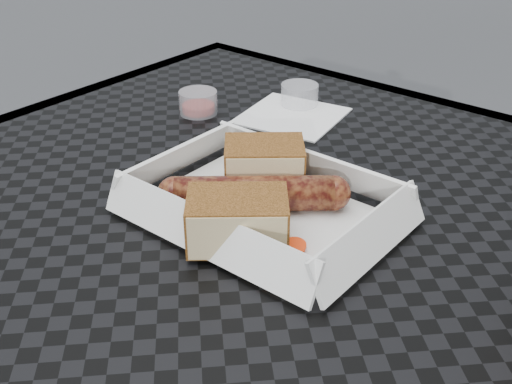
# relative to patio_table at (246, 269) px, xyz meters

# --- Properties ---
(patio_table) EXTENTS (0.80, 0.80, 0.74)m
(patio_table) POSITION_rel_patio_table_xyz_m (0.00, 0.00, 0.00)
(patio_table) COLOR black
(patio_table) RESTS_ON ground
(food_tray) EXTENTS (0.22, 0.15, 0.00)m
(food_tray) POSITION_rel_patio_table_xyz_m (0.02, 0.00, 0.08)
(food_tray) COLOR white
(food_tray) RESTS_ON patio_table
(bratwurst) EXTENTS (0.15, 0.13, 0.03)m
(bratwurst) POSITION_rel_patio_table_xyz_m (0.01, -0.00, 0.10)
(bratwurst) COLOR brown
(bratwurst) RESTS_ON food_tray
(bread_near) EXTENTS (0.10, 0.09, 0.05)m
(bread_near) POSITION_rel_patio_table_xyz_m (-0.01, 0.04, 0.10)
(bread_near) COLOR brown
(bread_near) RESTS_ON food_tray
(bread_far) EXTENTS (0.11, 0.10, 0.05)m
(bread_far) POSITION_rel_patio_table_xyz_m (0.04, -0.05, 0.10)
(bread_far) COLOR brown
(bread_far) RESTS_ON food_tray
(veg_garnish) EXTENTS (0.03, 0.03, 0.00)m
(veg_garnish) POSITION_rel_patio_table_xyz_m (0.07, -0.04, 0.08)
(veg_garnish) COLOR #FF3A0B
(veg_garnish) RESTS_ON food_tray
(napkin) EXTENTS (0.14, 0.14, 0.00)m
(napkin) POSITION_rel_patio_table_xyz_m (-0.10, 0.21, 0.08)
(napkin) COLOR white
(napkin) RESTS_ON patio_table
(condiment_cup_sauce) EXTENTS (0.05, 0.05, 0.03)m
(condiment_cup_sauce) POSITION_rel_patio_table_xyz_m (-0.20, 0.15, 0.09)
(condiment_cup_sauce) COLOR maroon
(condiment_cup_sauce) RESTS_ON patio_table
(condiment_cup_empty) EXTENTS (0.05, 0.05, 0.03)m
(condiment_cup_empty) POSITION_rel_patio_table_xyz_m (-0.12, 0.25, 0.09)
(condiment_cup_empty) COLOR silver
(condiment_cup_empty) RESTS_ON patio_table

